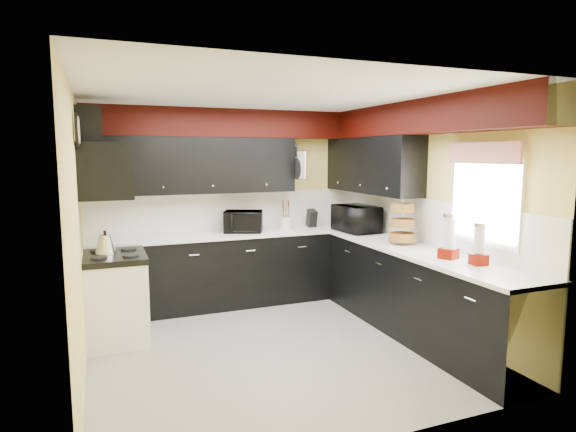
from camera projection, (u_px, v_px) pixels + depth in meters
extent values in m
plane|color=gray|center=(276.00, 345.00, 4.91)|extent=(3.60, 3.60, 0.00)
cube|color=#E0C666|center=(230.00, 206.00, 6.42)|extent=(3.60, 0.06, 2.50)
cube|color=#E0C666|center=(426.00, 216.00, 5.41)|extent=(0.06, 3.60, 2.50)
cube|color=#E0C666|center=(78.00, 236.00, 4.10)|extent=(0.06, 3.60, 2.50)
cube|color=white|center=(276.00, 95.00, 4.59)|extent=(3.60, 3.60, 0.06)
cube|color=black|center=(236.00, 270.00, 6.24)|extent=(3.60, 0.60, 0.90)
cube|color=black|center=(418.00, 295.00, 5.13)|extent=(0.60, 3.00, 0.90)
cube|color=white|center=(236.00, 234.00, 6.18)|extent=(3.62, 0.64, 0.04)
cube|color=white|center=(419.00, 252.00, 5.07)|extent=(0.64, 3.02, 0.04)
cube|color=white|center=(230.00, 211.00, 6.41)|extent=(3.60, 0.02, 0.50)
cube|color=white|center=(425.00, 221.00, 5.41)|extent=(0.02, 3.60, 0.50)
cube|color=black|center=(194.00, 165.00, 6.00)|extent=(2.60, 0.35, 0.70)
cube|color=black|center=(371.00, 165.00, 6.11)|extent=(0.35, 1.80, 0.70)
cube|color=black|center=(232.00, 124.00, 6.11)|extent=(3.60, 0.36, 0.35)
cube|color=black|center=(426.00, 117.00, 5.04)|extent=(0.36, 3.24, 0.35)
cube|color=white|center=(116.00, 300.00, 5.01)|extent=(0.60, 0.75, 0.86)
cube|color=black|center=(114.00, 257.00, 4.95)|extent=(0.62, 0.77, 0.06)
cube|color=black|center=(105.00, 170.00, 4.81)|extent=(0.50, 0.78, 0.55)
cube|color=black|center=(89.00, 127.00, 4.71)|extent=(0.24, 0.40, 0.40)
cube|color=red|center=(484.00, 153.00, 4.47)|extent=(0.04, 0.88, 0.20)
cube|color=white|center=(302.00, 165.00, 6.19)|extent=(0.03, 0.26, 0.35)
imported|color=black|center=(243.00, 222.00, 6.19)|extent=(0.59, 0.55, 0.28)
imported|color=black|center=(357.00, 219.00, 6.22)|extent=(0.46, 0.64, 0.34)
cylinder|color=silver|center=(286.00, 223.00, 6.42)|extent=(0.19, 0.19, 0.17)
cube|color=black|center=(312.00, 218.00, 6.63)|extent=(0.12, 0.16, 0.24)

